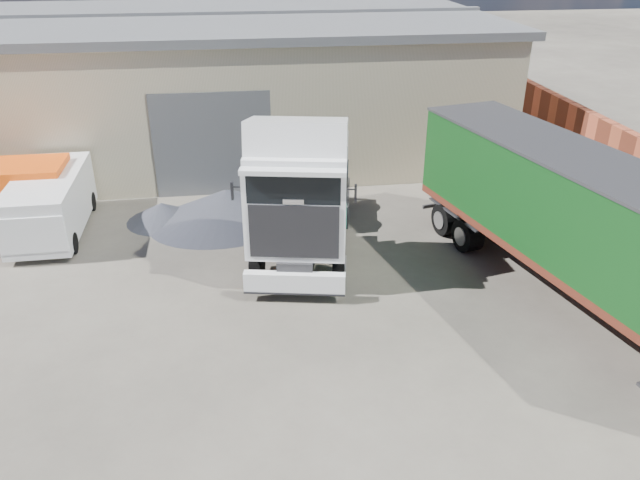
{
  "coord_description": "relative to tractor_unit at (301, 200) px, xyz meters",
  "views": [
    {
      "loc": [
        -1.27,
        -10.72,
        8.42
      ],
      "look_at": [
        0.69,
        3.0,
        1.46
      ],
      "focal_mm": 35.0,
      "sensor_mm": 36.0,
      "label": 1
    }
  ],
  "objects": [
    {
      "name": "box_trailer",
      "position": [
        6.38,
        -2.72,
        0.37
      ],
      "size": [
        4.68,
        11.21,
        3.65
      ],
      "rotation": [
        0.0,
        0.0,
        0.22
      ],
      "color": "#2D2D30",
      "rests_on": "ground"
    },
    {
      "name": "ground",
      "position": [
        -0.4,
        -4.64,
        -1.86
      ],
      "size": [
        120.0,
        120.0,
        0.0
      ],
      "primitive_type": "plane",
      "color": "black",
      "rests_on": "ground"
    },
    {
      "name": "panel_van",
      "position": [
        -7.3,
        2.75,
        -0.91
      ],
      "size": [
        1.88,
        4.48,
        1.82
      ],
      "rotation": [
        0.0,
        0.0,
        0.01
      ],
      "color": "black",
      "rests_on": "ground"
    },
    {
      "name": "orange_skip",
      "position": [
        -8.4,
        3.6,
        -0.97
      ],
      "size": [
        3.24,
        2.03,
        2.02
      ],
      "rotation": [
        0.0,
        0.0,
        0.0
      ],
      "color": "#2D2D30",
      "rests_on": "ground"
    },
    {
      "name": "gravel_heap",
      "position": [
        -2.13,
        3.1,
        -1.37
      ],
      "size": [
        6.82,
        6.36,
        1.05
      ],
      "rotation": [
        0.0,
        0.0,
        0.32
      ],
      "color": "black",
      "rests_on": "ground"
    },
    {
      "name": "warehouse",
      "position": [
        -6.4,
        11.36,
        0.81
      ],
      "size": [
        30.6,
        12.6,
        5.42
      ],
      "color": "#C2B395",
      "rests_on": "ground"
    },
    {
      "name": "tractor_unit",
      "position": [
        0.0,
        0.0,
        0.0
      ],
      "size": [
        3.71,
        6.9,
        4.41
      ],
      "rotation": [
        0.0,
        0.0,
        -0.2
      ],
      "color": "black",
      "rests_on": "ground"
    }
  ]
}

